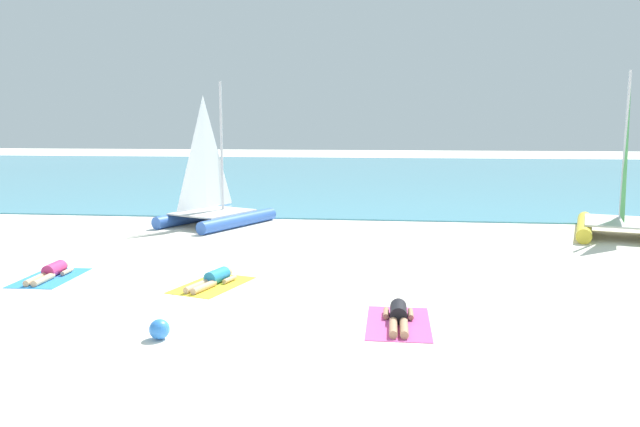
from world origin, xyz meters
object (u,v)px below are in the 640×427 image
object	(u,v)px
towel_middle	(212,285)
beach_ball	(159,329)
towel_left	(50,278)
sunbather_right	(398,315)
sailboat_blue	(214,204)
sunbather_middle	(214,279)
sailboat_yellow	(621,212)
sunbather_left	(51,272)
towel_right	(398,323)

from	to	relation	value
towel_middle	beach_ball	distance (m)	3.38
towel_left	sunbather_right	distance (m)	8.13
towel_middle	sunbather_right	bearing A→B (deg)	-27.48
sailboat_blue	sunbather_middle	xyz separation A→B (m)	(2.25, -7.74, -0.60)
sailboat_yellow	sunbather_left	bearing A→B (deg)	-138.37
towel_middle	beach_ball	xyz separation A→B (m)	(0.12, -3.38, 0.16)
sunbather_left	towel_right	xyz separation A→B (m)	(7.81, -2.40, -0.13)
sailboat_blue	sunbather_middle	distance (m)	8.08
towel_left	towel_middle	xyz separation A→B (m)	(3.83, -0.19, 0.00)
sunbather_right	sunbather_left	bearing A→B (deg)	163.53
sailboat_yellow	sunbather_right	size ratio (longest dim) A/B	3.26
sailboat_yellow	towel_right	distance (m)	11.56
towel_middle	sunbather_right	size ratio (longest dim) A/B	1.22
sailboat_blue	sunbather_left	size ratio (longest dim) A/B	3.12
sunbather_right	beach_ball	size ratio (longest dim) A/B	4.69
sailboat_blue	sunbather_left	world-z (taller)	sailboat_blue
sunbather_middle	sunbather_right	size ratio (longest dim) A/B	0.99
sunbather_left	sunbather_middle	xyz separation A→B (m)	(3.85, -0.20, 0.00)
sailboat_blue	towel_right	bearing A→B (deg)	-33.21
towel_middle	sunbather_middle	world-z (taller)	sunbather_middle
sailboat_yellow	beach_ball	world-z (taller)	sailboat_yellow
sailboat_blue	towel_middle	bearing A→B (deg)	-49.27
sailboat_yellow	sunbather_middle	size ratio (longest dim) A/B	3.29
sailboat_yellow	towel_middle	bearing A→B (deg)	-130.14
sailboat_yellow	sunbather_middle	xyz separation A→B (m)	(-10.84, -7.06, -0.63)
sunbather_middle	beach_ball	world-z (taller)	beach_ball
towel_middle	sailboat_blue	bearing A→B (deg)	105.93
sunbather_left	beach_ball	world-z (taller)	beach_ball
sailboat_yellow	towel_left	world-z (taller)	sailboat_yellow
sailboat_blue	sunbather_left	distance (m)	7.73
sailboat_yellow	beach_ball	xyz separation A→B (m)	(-10.74, -10.50, -0.59)
towel_left	towel_right	size ratio (longest dim) A/B	1.00
sailboat_yellow	towel_middle	world-z (taller)	sailboat_yellow
sailboat_yellow	sunbather_right	bearing A→B (deg)	-110.21
sunbather_left	sunbather_middle	bearing A→B (deg)	-4.45
towel_left	sunbather_middle	size ratio (longest dim) A/B	1.23
towel_left	sunbather_right	size ratio (longest dim) A/B	1.22
sailboat_yellow	towel_right	size ratio (longest dim) A/B	2.67
beach_ball	sailboat_yellow	bearing A→B (deg)	44.36
sailboat_yellow	sailboat_blue	size ratio (longest dim) A/B	1.04
sailboat_blue	sunbather_right	size ratio (longest dim) A/B	3.13
sunbather_left	beach_ball	distance (m)	5.37
towel_left	sunbather_left	distance (m)	0.14
sailboat_yellow	towel_middle	distance (m)	13.01
towel_middle	sunbather_right	world-z (taller)	sunbather_right
towel_right	beach_ball	size ratio (longest dim) A/B	5.72
towel_left	sunbather_right	xyz separation A→B (m)	(7.81, -2.26, 0.13)
sailboat_blue	sunbather_left	xyz separation A→B (m)	(-1.61, -7.54, -0.60)
sunbather_left	sailboat_yellow	bearing A→B (deg)	23.52
sunbather_right	sunbather_middle	bearing A→B (deg)	151.83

